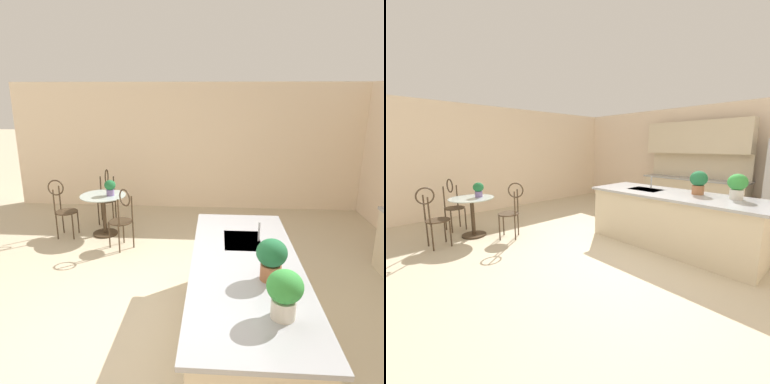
# 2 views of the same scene
# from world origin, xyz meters

# --- Properties ---
(ground_plane) EXTENTS (40.00, 40.00, 0.00)m
(ground_plane) POSITION_xyz_m (0.00, 0.00, 0.00)
(ground_plane) COLOR beige
(wall_left_window) EXTENTS (0.12, 7.80, 2.70)m
(wall_left_window) POSITION_xyz_m (-4.26, 0.00, 1.35)
(wall_left_window) COLOR beige
(wall_left_window) RESTS_ON ground
(kitchen_island) EXTENTS (2.80, 1.06, 0.92)m
(kitchen_island) POSITION_xyz_m (0.30, 0.85, 0.46)
(kitchen_island) COLOR beige
(kitchen_island) RESTS_ON ground
(bistro_table) EXTENTS (0.80, 0.80, 0.74)m
(bistro_table) POSITION_xyz_m (-2.50, -1.46, 0.45)
(bistro_table) COLOR #3D2D1E
(bistro_table) RESTS_ON ground
(chair_near_window) EXTENTS (0.50, 0.42, 1.04)m
(chair_near_window) POSITION_xyz_m (-3.16, -1.60, 0.57)
(chair_near_window) COLOR #3D2D1E
(chair_near_window) RESTS_ON ground
(chair_by_island) EXTENTS (0.40, 0.49, 1.04)m
(chair_by_island) POSITION_xyz_m (-2.36, -2.14, 0.57)
(chair_by_island) COLOR #3D2D1E
(chair_by_island) RESTS_ON ground
(chair_toward_desk) EXTENTS (0.54, 0.54, 1.04)m
(chair_toward_desk) POSITION_xyz_m (-1.91, -0.96, 0.57)
(chair_toward_desk) COLOR #3D2D1E
(chair_toward_desk) RESTS_ON ground
(sink_faucet) EXTENTS (0.02, 0.02, 0.22)m
(sink_faucet) POSITION_xyz_m (-0.25, 1.03, 1.03)
(sink_faucet) COLOR #B2B5BA
(sink_faucet) RESTS_ON kitchen_island
(potted_plant_on_table) EXTENTS (0.20, 0.20, 0.28)m
(potted_plant_on_table) POSITION_xyz_m (-2.50, -1.32, 0.90)
(potted_plant_on_table) COLOR #7A669E
(potted_plant_on_table) RESTS_ON bistro_table
(potted_plant_counter_near) EXTENTS (0.27, 0.27, 0.38)m
(potted_plant_counter_near) POSITION_xyz_m (0.60, 1.04, 1.14)
(potted_plant_counter_near) COLOR #9E603D
(potted_plant_counter_near) RESTS_ON kitchen_island
(potted_plant_counter_far) EXTENTS (0.27, 0.27, 0.38)m
(potted_plant_counter_far) POSITION_xyz_m (1.15, 1.06, 1.14)
(potted_plant_counter_far) COLOR beige
(potted_plant_counter_far) RESTS_ON kitchen_island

